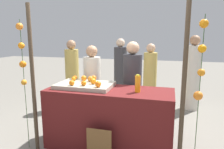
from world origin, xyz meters
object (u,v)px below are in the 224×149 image
orange_0 (84,83)px  orange_1 (94,78)px  stall_counter (109,118)px  chalkboard_sign (99,147)px  juice_bottle (138,84)px  vendor_left (92,90)px  vendor_right (132,91)px

orange_0 → orange_1: bearing=86.9°
stall_counter → chalkboard_sign: bearing=-90.2°
juice_bottle → vendor_left: (-0.92, 0.61, -0.32)m
orange_0 → chalkboard_sign: 0.93m
stall_counter → orange_0: (-0.36, -0.12, 0.55)m
stall_counter → juice_bottle: juice_bottle is taller
vendor_left → orange_1: bearing=-64.4°
stall_counter → vendor_left: (-0.49, 0.57, 0.26)m
stall_counter → vendor_left: vendor_left is taller
orange_1 → vendor_right: vendor_right is taller
orange_0 → juice_bottle: juice_bottle is taller
orange_1 → vendor_left: bearing=115.6°
juice_bottle → chalkboard_sign: size_ratio=0.50×
vendor_right → orange_1: bearing=-151.5°
orange_0 → vendor_left: bearing=100.6°
vendor_left → vendor_right: vendor_right is taller
orange_0 → chalkboard_sign: orange_0 is taller
juice_bottle → chalkboard_sign: 1.01m
vendor_left → vendor_right: (0.74, 0.01, 0.04)m
stall_counter → chalkboard_sign: 0.53m
orange_1 → vendor_left: size_ratio=0.06×
vendor_left → chalkboard_sign: bearing=-65.1°
orange_0 → vendor_left: 0.76m
orange_0 → juice_bottle: 0.80m
juice_bottle → vendor_left: size_ratio=0.17×
orange_1 → chalkboard_sign: size_ratio=0.17×
vendor_right → chalkboard_sign: bearing=-103.0°
juice_bottle → vendor_right: vendor_right is taller
orange_1 → chalkboard_sign: bearing=-65.5°
orange_1 → juice_bottle: size_ratio=0.34×
stall_counter → vendor_right: bearing=67.1°
vendor_right → vendor_left: bearing=-179.4°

